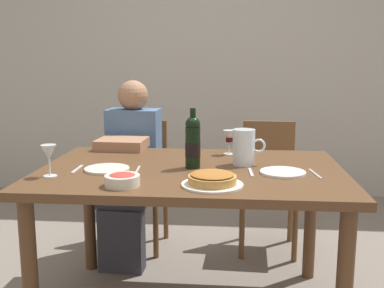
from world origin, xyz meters
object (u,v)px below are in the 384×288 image
object	(u,v)px
water_pitcher	(244,149)
baked_tart	(212,180)
wine_glass_left_diner	(229,137)
chair_left	(139,175)
wine_bottle	(193,142)
dining_table	(191,186)
chair_right	(268,177)
dinner_plate_left_setting	(107,169)
wine_glass_right_diner	(49,153)
diner_left	(130,166)
salad_bowl	(122,179)
dinner_plate_right_setting	(283,172)

from	to	relation	value
water_pitcher	baked_tart	xyz separation A→B (m)	(-0.14, -0.41, -0.05)
wine_glass_left_diner	chair_left	xyz separation A→B (m)	(-0.63, 0.51, -0.36)
wine_bottle	dining_table	bearing A→B (deg)	-143.71
water_pitcher	chair_right	world-z (taller)	water_pitcher
water_pitcher	dinner_plate_left_setting	distance (m)	0.69
wine_bottle	water_pitcher	xyz separation A→B (m)	(0.25, 0.09, -0.05)
wine_glass_left_diner	chair_right	xyz separation A→B (m)	(0.27, 0.53, -0.36)
dining_table	water_pitcher	xyz separation A→B (m)	(0.26, 0.09, 0.17)
dining_table	chair_right	world-z (taller)	chair_right
water_pitcher	wine_glass_right_diner	bearing A→B (deg)	-160.53
dining_table	wine_glass_left_diner	bearing A→B (deg)	62.30
water_pitcher	diner_left	distance (m)	0.92
dining_table	wine_glass_right_diner	xyz separation A→B (m)	(-0.64, -0.22, 0.20)
water_pitcher	dinner_plate_left_setting	size ratio (longest dim) A/B	0.84
wine_glass_left_diner	diner_left	world-z (taller)	diner_left
chair_left	wine_bottle	bearing A→B (deg)	120.65
salad_bowl	chair_left	size ratio (longest dim) A/B	0.17
dinner_plate_left_setting	diner_left	world-z (taller)	diner_left
wine_glass_left_diner	water_pitcher	bearing A→B (deg)	-73.26
dinner_plate_right_setting	dining_table	bearing A→B (deg)	170.43
dining_table	dinner_plate_right_setting	distance (m)	0.46
baked_tart	dinner_plate_left_setting	size ratio (longest dim) A/B	1.22
dining_table	diner_left	bearing A→B (deg)	125.88
wine_bottle	chair_right	distance (m)	1.06
dining_table	wine_bottle	size ratio (longest dim) A/B	5.01
water_pitcher	dinner_plate_right_setting	distance (m)	0.26
diner_left	water_pitcher	bearing A→B (deg)	146.12
dinner_plate_right_setting	diner_left	size ratio (longest dim) A/B	0.19
wine_bottle	wine_glass_right_diner	bearing A→B (deg)	-160.41
wine_bottle	baked_tart	distance (m)	0.36
dinner_plate_left_setting	chair_right	distance (m)	1.32
salad_bowl	diner_left	distance (m)	1.02
wine_bottle	diner_left	world-z (taller)	diner_left
water_pitcher	chair_right	size ratio (longest dim) A/B	0.21
baked_tart	chair_left	bearing A→B (deg)	115.49
salad_bowl	dinner_plate_right_setting	xyz separation A→B (m)	(0.71, 0.28, -0.02)
dinner_plate_left_setting	chair_left	distance (m)	0.99
dinner_plate_left_setting	dining_table	bearing A→B (deg)	11.47
dining_table	wine_glass_left_diner	world-z (taller)	wine_glass_left_diner
dinner_plate_left_setting	diner_left	distance (m)	0.73
wine_glass_right_diner	chair_right	bearing A→B (deg)	45.51
wine_bottle	salad_bowl	xyz separation A→B (m)	(-0.27, -0.36, -0.10)
water_pitcher	wine_glass_left_diner	distance (m)	0.27
dining_table	chair_right	bearing A→B (deg)	62.89
dinner_plate_right_setting	diner_left	world-z (taller)	diner_left
salad_bowl	wine_glass_right_diner	distance (m)	0.40
chair_right	salad_bowl	bearing A→B (deg)	62.08
baked_tart	salad_bowl	xyz separation A→B (m)	(-0.38, -0.04, 0.00)
dining_table	chair_right	distance (m)	1.01
chair_right	chair_left	bearing A→B (deg)	3.29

